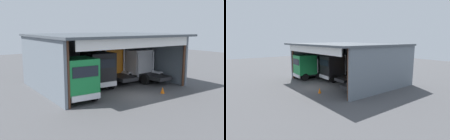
% 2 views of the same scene
% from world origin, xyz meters
% --- Properties ---
extents(ground_plane, '(80.00, 80.00, 0.00)m').
position_xyz_m(ground_plane, '(0.00, 0.00, 0.00)').
color(ground_plane, '#4C4C4F').
rests_on(ground_plane, ground).
extents(workshop_shed, '(13.33, 11.26, 5.08)m').
position_xyz_m(workshop_shed, '(0.00, 5.93, 3.55)').
color(workshop_shed, slate).
rests_on(workshop_shed, ground).
extents(truck_green_center_right_bay, '(2.65, 4.70, 3.43)m').
position_xyz_m(truck_green_center_right_bay, '(-4.75, 1.53, 1.83)').
color(truck_green_center_right_bay, '#197F3D').
rests_on(truck_green_center_right_bay, ground).
extents(truck_black_left_bay, '(2.67, 5.04, 3.58)m').
position_xyz_m(truck_black_left_bay, '(-1.47, 4.01, 1.83)').
color(truck_black_left_bay, black).
rests_on(truck_black_left_bay, ground).
extents(truck_orange_yard_outside, '(2.78, 5.11, 3.60)m').
position_xyz_m(truck_orange_yard_outside, '(1.51, 6.11, 1.77)').
color(truck_orange_yard_outside, orange).
rests_on(truck_orange_yard_outside, ground).
extents(truck_white_right_bay, '(2.88, 5.23, 3.32)m').
position_xyz_m(truck_white_right_bay, '(4.49, 4.56, 1.70)').
color(truck_white_right_bay, white).
rests_on(truck_white_right_bay, ground).
extents(oil_drum, '(0.58, 0.58, 0.91)m').
position_xyz_m(oil_drum, '(2.71, 9.36, 0.45)').
color(oil_drum, '#194CB2').
rests_on(oil_drum, ground).
extents(tool_cart, '(0.90, 0.60, 1.00)m').
position_xyz_m(tool_cart, '(-4.19, 9.46, 0.50)').
color(tool_cart, black).
rests_on(tool_cart, ground).
extents(traffic_cone, '(0.36, 0.36, 0.56)m').
position_xyz_m(traffic_cone, '(2.43, -0.69, 0.28)').
color(traffic_cone, orange).
rests_on(traffic_cone, ground).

